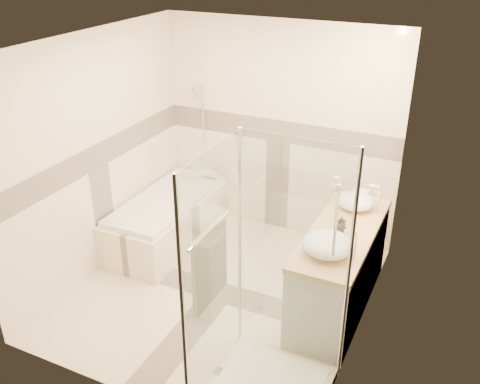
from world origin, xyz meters
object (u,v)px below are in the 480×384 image
at_px(vessel_sink_near, 355,201).
at_px(vessel_sink_far, 328,244).
at_px(bathtub, 168,217).
at_px(shower_enclosure, 258,336).
at_px(amenity_bottle_b, 340,226).
at_px(vanity, 339,269).
at_px(amenity_bottle_a, 342,223).

xyz_separation_m(vessel_sink_near, vessel_sink_far, (0.00, -0.92, 0.01)).
relative_size(bathtub, shower_enclosure, 0.83).
height_order(bathtub, amenity_bottle_b, amenity_bottle_b).
height_order(vanity, vessel_sink_far, vessel_sink_far).
xyz_separation_m(shower_enclosure, amenity_bottle_b, (0.27, 1.22, 0.42)).
bearing_deg(vanity, bathtub, 170.75).
bearing_deg(amenity_bottle_b, shower_enclosure, -102.63).
distance_m(shower_enclosure, amenity_bottle_b, 1.31).
relative_size(bathtub, vessel_sink_near, 4.59).
relative_size(vessel_sink_near, vessel_sink_far, 0.85).
xyz_separation_m(bathtub, vanity, (2.15, -0.35, 0.12)).
relative_size(vessel_sink_far, amenity_bottle_a, 2.96).
relative_size(amenity_bottle_a, amenity_bottle_b, 1.04).
xyz_separation_m(vanity, vessel_sink_far, (-0.02, -0.43, 0.51)).
distance_m(vanity, amenity_bottle_b, 0.50).
bearing_deg(shower_enclosure, amenity_bottle_b, 77.37).
relative_size(shower_enclosure, amenity_bottle_a, 13.77).
height_order(vanity, amenity_bottle_b, amenity_bottle_b).
bearing_deg(amenity_bottle_b, vanity, 69.51).
xyz_separation_m(vanity, amenity_bottle_a, (-0.02, -0.01, 0.50)).
bearing_deg(bathtub, vanity, -9.25).
relative_size(vanity, vessel_sink_far, 3.70).
height_order(vessel_sink_far, amenity_bottle_b, vessel_sink_far).
distance_m(vanity, amenity_bottle_a, 0.50).
xyz_separation_m(shower_enclosure, amenity_bottle_a, (0.27, 1.26, 0.42)).
height_order(bathtub, shower_enclosure, shower_enclosure).
distance_m(vessel_sink_near, amenity_bottle_a, 0.50).
distance_m(vessel_sink_near, amenity_bottle_b, 0.54).
relative_size(bathtub, amenity_bottle_a, 11.47).
xyz_separation_m(vessel_sink_near, amenity_bottle_b, (0.00, -0.54, -0.00)).
height_order(bathtub, amenity_bottle_a, amenity_bottle_a).
distance_m(vessel_sink_far, amenity_bottle_a, 0.42).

